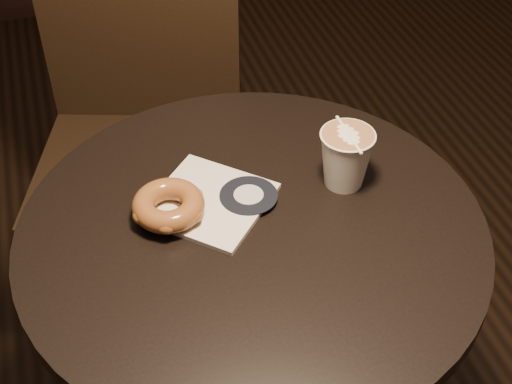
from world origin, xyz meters
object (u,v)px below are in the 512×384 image
(cafe_table, at_px, (253,310))
(latte_cup, at_px, (346,159))
(pastry_bag, at_px, (209,202))
(doughnut, at_px, (168,205))
(chair, at_px, (139,98))

(cafe_table, relative_size, latte_cup, 7.89)
(pastry_bag, bearing_deg, cafe_table, -98.25)
(doughnut, distance_m, latte_cup, 0.28)
(cafe_table, bearing_deg, latte_cup, 16.74)
(chair, height_order, pastry_bag, chair)
(pastry_bag, distance_m, doughnut, 0.07)
(chair, height_order, doughnut, chair)
(cafe_table, relative_size, chair, 0.69)
(latte_cup, bearing_deg, doughnut, 179.93)
(doughnut, bearing_deg, latte_cup, -0.07)
(pastry_bag, relative_size, latte_cup, 1.74)
(chair, bearing_deg, latte_cup, -47.07)
(cafe_table, bearing_deg, chair, 97.74)
(cafe_table, xyz_separation_m, doughnut, (-0.11, 0.05, 0.22))
(cafe_table, distance_m, pastry_bag, 0.22)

